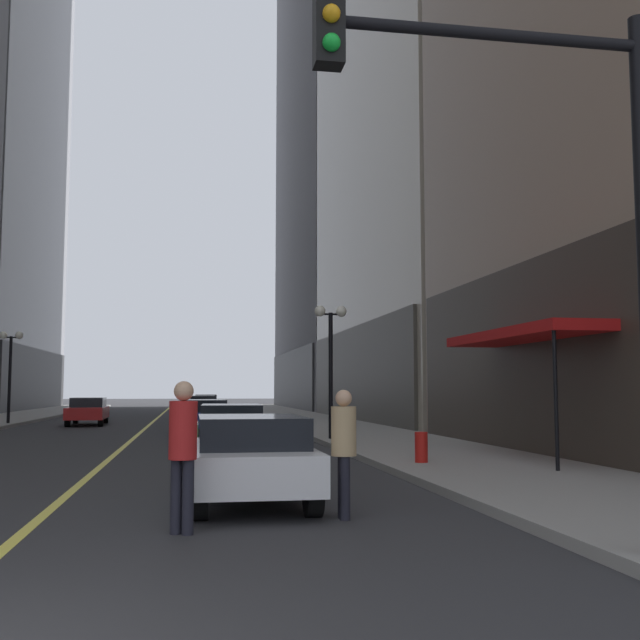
# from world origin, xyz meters

# --- Properties ---
(ground_plane) EXTENTS (200.00, 200.00, 0.00)m
(ground_plane) POSITION_xyz_m (0.00, 35.00, 0.00)
(ground_plane) COLOR #2D2D30
(sidewalk_right) EXTENTS (4.50, 78.00, 0.15)m
(sidewalk_right) POSITION_xyz_m (8.25, 35.00, 0.07)
(sidewalk_right) COLOR gray
(sidewalk_right) RESTS_ON ground
(lane_centre_stripe) EXTENTS (0.16, 70.00, 0.01)m
(lane_centre_stripe) POSITION_xyz_m (0.00, 35.00, 0.00)
(lane_centre_stripe) COLOR #E5D64C
(lane_centre_stripe) RESTS_ON ground
(storefront_awning_right) EXTENTS (1.60, 6.19, 3.12)m
(storefront_awning_right) POSITION_xyz_m (9.69, 12.05, 2.99)
(storefront_awning_right) COLOR #B21414
(storefront_awning_right) RESTS_ON ground
(car_white) EXTENTS (1.78, 4.08, 1.32)m
(car_white) POSITION_xyz_m (2.87, 6.95, 0.72)
(car_white) COLOR silver
(car_white) RESTS_ON ground
(car_green) EXTENTS (1.92, 4.51, 1.32)m
(car_green) POSITION_xyz_m (3.04, 15.86, 0.72)
(car_green) COLOR #196038
(car_green) RESTS_ON ground
(car_blue) EXTENTS (2.17, 4.88, 1.32)m
(car_blue) POSITION_xyz_m (2.38, 25.11, 0.72)
(car_blue) COLOR navy
(car_blue) RESTS_ON ground
(car_red) EXTENTS (1.88, 4.78, 1.32)m
(car_red) POSITION_xyz_m (-2.93, 33.31, 0.72)
(car_red) COLOR #B21919
(car_red) RESTS_ON ground
(car_grey) EXTENTS (1.77, 4.65, 1.32)m
(car_grey) POSITION_xyz_m (2.69, 43.51, 0.72)
(car_grey) COLOR slate
(car_grey) RESTS_ON ground
(car_navy) EXTENTS (1.87, 4.22, 1.32)m
(car_navy) POSITION_xyz_m (3.05, 53.42, 0.72)
(car_navy) COLOR #141E4C
(car_navy) RESTS_ON ground
(pedestrian_in_red_jacket) EXTENTS (0.46, 0.46, 1.82)m
(pedestrian_in_red_jacket) POSITION_xyz_m (1.88, 4.65, 1.07)
(pedestrian_in_red_jacket) COLOR black
(pedestrian_in_red_jacket) RESTS_ON ground
(pedestrian_in_tan_trench) EXTENTS (0.35, 0.35, 1.72)m
(pedestrian_in_tan_trench) POSITION_xyz_m (4.01, 5.37, 1.00)
(pedestrian_in_tan_trench) COLOR black
(pedestrian_in_tan_trench) RESTS_ON ground
(traffic_light_near_right) EXTENTS (3.43, 0.35, 5.65)m
(traffic_light_near_right) POSITION_xyz_m (5.35, 2.06, 3.74)
(traffic_light_near_right) COLOR black
(traffic_light_near_right) RESTS_ON ground
(street_lamp_left_far) EXTENTS (1.06, 0.36, 4.43)m
(street_lamp_left_far) POSITION_xyz_m (-6.40, 32.52, 3.26)
(street_lamp_left_far) COLOR black
(street_lamp_left_far) RESTS_ON ground
(street_lamp_right_mid) EXTENTS (1.06, 0.36, 4.43)m
(street_lamp_right_mid) POSITION_xyz_m (6.40, 19.24, 3.26)
(street_lamp_right_mid) COLOR black
(street_lamp_right_mid) RESTS_ON ground
(fire_hydrant_right) EXTENTS (0.28, 0.28, 0.80)m
(fire_hydrant_right) POSITION_xyz_m (6.90, 11.19, 0.40)
(fire_hydrant_right) COLOR red
(fire_hydrant_right) RESTS_ON ground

